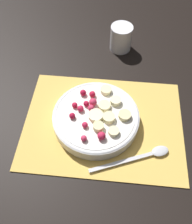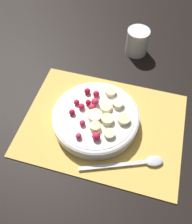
{
  "view_description": "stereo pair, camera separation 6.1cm",
  "coord_description": "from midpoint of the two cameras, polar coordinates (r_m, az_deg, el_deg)",
  "views": [
    {
      "loc": [
        -0.01,
        0.35,
        0.55
      ],
      "look_at": [
        0.02,
        -0.0,
        0.05
      ],
      "focal_mm": 40.0,
      "sensor_mm": 36.0,
      "label": 1
    },
    {
      "loc": [
        -0.08,
        0.33,
        0.55
      ],
      "look_at": [
        0.02,
        -0.0,
        0.05
      ],
      "focal_mm": 40.0,
      "sensor_mm": 36.0,
      "label": 2
    }
  ],
  "objects": [
    {
      "name": "placemat",
      "position": [
        0.65,
        -1.03,
        -2.75
      ],
      "size": [
        0.41,
        0.3,
        0.01
      ],
      "color": "#E0B251",
      "rests_on": "ground_plane"
    },
    {
      "name": "fruit_bowl",
      "position": [
        0.63,
        -2.72,
        -1.26
      ],
      "size": [
        0.22,
        0.22,
        0.05
      ],
      "color": "white",
      "rests_on": "placemat"
    },
    {
      "name": "ground_plane",
      "position": [
        0.65,
        -1.02,
        -2.89
      ],
      "size": [
        3.0,
        3.0,
        0.0
      ],
      "primitive_type": "plane",
      "color": "black"
    },
    {
      "name": "drinking_glass",
      "position": [
        0.82,
        3.53,
        16.44
      ],
      "size": [
        0.07,
        0.07,
        0.08
      ],
      "color": "white",
      "rests_on": "ground_plane"
    },
    {
      "name": "spoon",
      "position": [
        0.6,
        8.36,
        -9.97
      ],
      "size": [
        0.19,
        0.09,
        0.01
      ],
      "rotation": [
        0.0,
        0.0,
        3.52
      ],
      "color": "silver",
      "rests_on": "placemat"
    }
  ]
}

